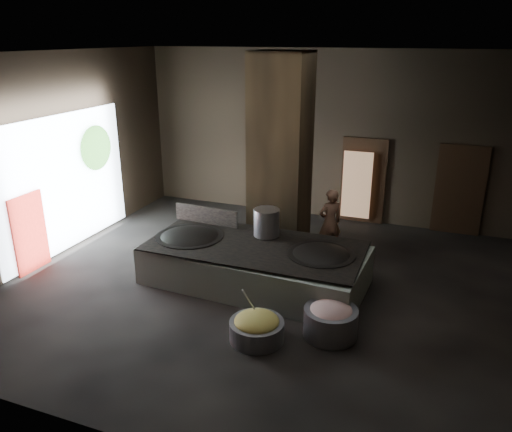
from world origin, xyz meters
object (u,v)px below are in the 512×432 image
at_px(wok_left, 190,240).
at_px(veg_basin, 257,330).
at_px(wok_right, 321,258).
at_px(meat_basin, 330,322).
at_px(hearth_platform, 255,265).
at_px(cook, 330,222).
at_px(stock_pot, 267,222).

bearing_deg(wok_left, veg_basin, -40.01).
bearing_deg(veg_basin, wok_right, 73.46).
bearing_deg(wok_right, meat_basin, -69.13).
height_order(hearth_platform, veg_basin, hearth_platform).
distance_m(hearth_platform, meat_basin, 2.32).
bearing_deg(veg_basin, hearth_platform, 111.88).
bearing_deg(cook, wok_left, -1.32).
bearing_deg(veg_basin, stock_pot, 106.26).
relative_size(veg_basin, meat_basin, 1.01).
distance_m(hearth_platform, wok_right, 1.40).
bearing_deg(hearth_platform, veg_basin, -65.04).
bearing_deg(veg_basin, meat_basin, 26.50).
bearing_deg(veg_basin, wok_left, 139.99).
relative_size(hearth_platform, wok_left, 3.17).
height_order(hearth_platform, cook, cook).
xyz_separation_m(stock_pot, meat_basin, (1.84, -1.90, -0.88)).
xyz_separation_m(wok_right, veg_basin, (-0.58, -1.96, -0.58)).
height_order(cook, meat_basin, cook).
xyz_separation_m(wok_left, veg_basin, (2.22, -1.86, -0.58)).
relative_size(hearth_platform, wok_right, 3.41).
height_order(veg_basin, meat_basin, meat_basin).
relative_size(wok_right, stock_pot, 2.25).
xyz_separation_m(hearth_platform, veg_basin, (0.77, -1.91, -0.21)).
height_order(wok_left, meat_basin, wok_left).
bearing_deg(wok_left, cook, 38.25).
bearing_deg(cook, meat_basin, 64.00).
bearing_deg(stock_pot, wok_right, -21.04).
bearing_deg(hearth_platform, cook, 63.93).
xyz_separation_m(stock_pot, veg_basin, (0.72, -2.46, -0.96)).
bearing_deg(stock_pot, hearth_platform, -95.19).
bearing_deg(wok_left, wok_right, 2.05).
relative_size(wok_right, veg_basin, 1.41).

